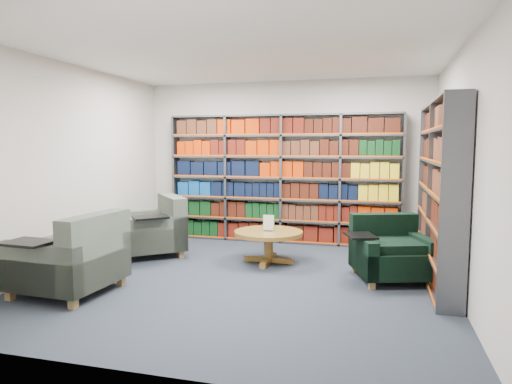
% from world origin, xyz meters
% --- Properties ---
extents(room_shell, '(5.02, 5.02, 2.82)m').
position_xyz_m(room_shell, '(0.00, 0.00, 1.40)').
color(room_shell, black).
rests_on(room_shell, ground).
extents(bookshelf_back, '(4.00, 0.28, 2.20)m').
position_xyz_m(bookshelf_back, '(0.00, 2.34, 1.10)').
color(bookshelf_back, '#47494F').
rests_on(bookshelf_back, ground).
extents(bookshelf_right, '(0.28, 2.50, 2.20)m').
position_xyz_m(bookshelf_right, '(2.34, 0.60, 1.10)').
color(bookshelf_right, '#47494F').
rests_on(bookshelf_right, ground).
extents(chair_teal_left, '(1.39, 1.39, 0.90)m').
position_xyz_m(chair_teal_left, '(-1.72, 0.92, 0.36)').
color(chair_teal_left, '#0B1C3A').
rests_on(chair_teal_left, ground).
extents(chair_green_right, '(1.15, 1.10, 0.79)m').
position_xyz_m(chair_green_right, '(1.77, 0.53, 0.32)').
color(chair_green_right, black).
rests_on(chair_green_right, ground).
extents(chair_teal_front, '(1.07, 1.22, 0.93)m').
position_xyz_m(chair_teal_front, '(-1.70, -1.03, 0.37)').
color(chair_teal_front, '#0B1C3A').
rests_on(chair_teal_front, ground).
extents(coffee_table, '(0.98, 0.98, 0.69)m').
position_xyz_m(coffee_table, '(0.11, 0.87, 0.37)').
color(coffee_table, olive).
rests_on(coffee_table, ground).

